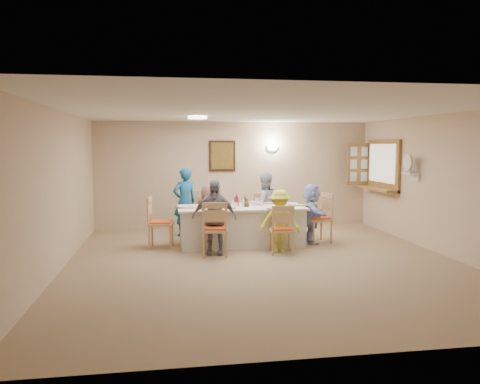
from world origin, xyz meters
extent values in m
plane|color=#9B8464|center=(0.00, 0.00, 0.00)|extent=(7.00, 7.00, 0.00)
plane|color=#C6A992|center=(0.00, 3.50, 1.25)|extent=(6.50, 0.00, 6.50)
plane|color=#C6A992|center=(0.00, -3.50, 1.25)|extent=(6.50, 0.00, 6.50)
plane|color=#C6A992|center=(-3.25, 0.00, 1.25)|extent=(0.00, 7.00, 7.00)
plane|color=#C6A992|center=(3.25, 0.00, 1.25)|extent=(0.00, 7.00, 7.00)
plane|color=white|center=(0.00, 0.00, 2.50)|extent=(7.00, 7.00, 0.00)
cube|color=#3C2215|center=(-0.30, 3.47, 1.70)|extent=(0.62, 0.04, 0.72)
cube|color=black|center=(-0.30, 3.45, 1.70)|extent=(0.52, 0.02, 0.62)
ellipsoid|color=white|center=(0.90, 3.44, 1.90)|extent=(0.26, 0.09, 0.18)
cylinder|color=white|center=(-1.00, 1.50, 2.47)|extent=(0.36, 0.36, 0.05)
cube|color=olive|center=(3.21, 2.40, 1.50)|extent=(0.06, 1.50, 1.15)
cube|color=olive|center=(3.09, 2.40, 0.97)|extent=(0.30, 1.50, 0.05)
cube|color=olive|center=(2.95, 3.16, 1.50)|extent=(0.55, 0.04, 1.00)
cube|color=white|center=(3.13, 1.05, 1.40)|extent=(0.22, 0.36, 0.03)
cube|color=silver|center=(-0.17, 1.44, 0.38)|extent=(2.45, 1.04, 0.76)
imported|color=brown|center=(-0.77, 2.12, 0.57)|extent=(0.67, 0.54, 1.13)
imported|color=#A7A6BD|center=(0.43, 2.12, 0.69)|extent=(0.83, 0.72, 1.37)
imported|color=gray|center=(-0.77, 0.76, 0.67)|extent=(0.89, 0.58, 1.35)
imported|color=yellow|center=(0.43, 0.76, 0.57)|extent=(0.91, 0.72, 1.14)
imported|color=#ABBCFF|center=(1.25, 1.44, 0.59)|extent=(1.16, 0.54, 1.19)
imported|color=#175B95|center=(-1.22, 2.59, 0.74)|extent=(0.79, 0.73, 1.47)
cube|color=#472B19|center=(-0.77, 1.02, 0.76)|extent=(0.36, 0.27, 0.01)
cylinder|color=white|center=(-0.77, 1.02, 0.77)|extent=(0.23, 0.23, 0.01)
cube|color=yellow|center=(-0.59, 0.97, 0.77)|extent=(0.15, 0.15, 0.01)
cube|color=#472B19|center=(0.43, 1.02, 0.76)|extent=(0.35, 0.26, 0.01)
cylinder|color=white|center=(0.43, 1.02, 0.77)|extent=(0.25, 0.25, 0.02)
cube|color=yellow|center=(0.61, 0.97, 0.77)|extent=(0.14, 0.14, 0.01)
cube|color=#472B19|center=(-0.77, 1.86, 0.76)|extent=(0.34, 0.25, 0.01)
cylinder|color=white|center=(-0.77, 1.86, 0.77)|extent=(0.25, 0.25, 0.02)
cube|color=yellow|center=(-0.59, 1.81, 0.77)|extent=(0.15, 0.15, 0.01)
cube|color=#472B19|center=(0.43, 1.86, 0.76)|extent=(0.37, 0.27, 0.01)
cylinder|color=white|center=(0.43, 1.86, 0.77)|extent=(0.24, 0.24, 0.02)
cube|color=yellow|center=(0.61, 1.81, 0.77)|extent=(0.13, 0.13, 0.01)
cube|color=#472B19|center=(-1.27, 1.44, 0.76)|extent=(0.34, 0.26, 0.01)
cylinder|color=white|center=(-1.27, 1.44, 0.77)|extent=(0.24, 0.24, 0.01)
cube|color=yellow|center=(-1.09, 1.39, 0.77)|extent=(0.14, 0.14, 0.01)
cube|color=#472B19|center=(0.95, 1.44, 0.76)|extent=(0.36, 0.27, 0.01)
cylinder|color=white|center=(0.95, 1.44, 0.77)|extent=(0.25, 0.25, 0.02)
cube|color=yellow|center=(1.13, 1.39, 0.77)|extent=(0.14, 0.14, 0.01)
imported|color=white|center=(-0.95, 1.09, 0.80)|extent=(0.16, 0.16, 0.09)
imported|color=white|center=(0.25, 1.98, 0.80)|extent=(0.13, 0.13, 0.08)
imported|color=white|center=(-0.42, 1.15, 0.79)|extent=(0.35, 0.35, 0.05)
imported|color=white|center=(0.16, 1.67, 0.79)|extent=(0.31, 0.31, 0.07)
imported|color=#AB0E1C|center=(-0.26, 1.46, 0.89)|extent=(0.14, 0.14, 0.25)
imported|color=#4E2F14|center=(-0.08, 1.53, 0.86)|extent=(0.10, 0.11, 0.21)
imported|color=#4E2F14|center=(-0.07, 1.41, 0.83)|extent=(0.18, 0.18, 0.14)
cylinder|color=silver|center=(-0.32, 1.49, 0.82)|extent=(0.07, 0.07, 0.11)
camera|label=1|loc=(-1.59, -7.46, 1.94)|focal=35.00mm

